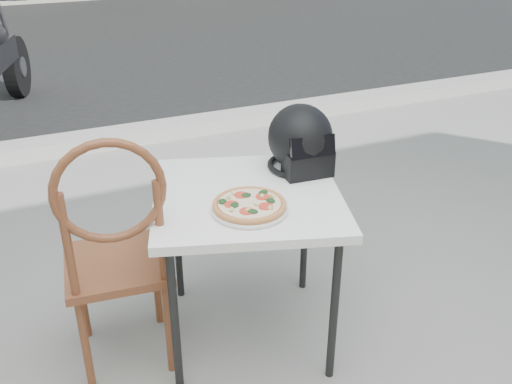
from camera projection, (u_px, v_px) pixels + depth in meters
name	position (u px, v px, depth m)	size (l,w,h in m)	color
street_asphalt	(48.00, 46.00, 7.94)	(30.00, 8.00, 0.00)	black
curb	(100.00, 140.00, 4.66)	(30.00, 0.25, 0.12)	#A19F97
cafe_table_main	(247.00, 207.00, 2.37)	(0.96, 0.96, 0.72)	white
plate	(249.00, 209.00, 2.20)	(0.32, 0.32, 0.02)	silver
pizza	(249.00, 204.00, 2.19)	(0.33, 0.33, 0.04)	#CC854A
helmet	(301.00, 142.00, 2.49)	(0.31, 0.32, 0.29)	black
cafe_chair_main	(115.00, 245.00, 2.21)	(0.46, 0.46, 1.09)	brown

